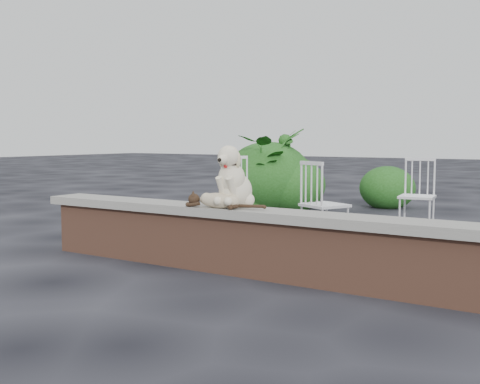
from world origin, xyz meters
The scene contains 11 objects.
ground centered at (0.00, 0.00, 0.00)m, with size 60.00×60.00×0.00m, color black.
brick_wall centered at (0.00, 0.00, 0.25)m, with size 6.00×0.30×0.50m, color brown.
capstone centered at (0.00, 0.00, 0.54)m, with size 6.20×0.40×0.08m, color slate.
dog centered at (-0.93, 0.05, 0.86)m, with size 0.37×0.48×0.56m, color beige, non-canonical shape.
cat centered at (-1.01, -0.10, 0.66)m, with size 0.89×0.21×0.15m, color #C0AD89, non-canonical shape.
chair_b centered at (-0.20, 3.13, 0.47)m, with size 0.56×0.56×0.94m, color white, non-canonical shape.
chair_a centered at (-2.54, 2.51, 0.47)m, with size 0.56×0.56×0.94m, color white, non-canonical shape.
chair_c centered at (-0.79, 1.64, 0.47)m, with size 0.56×0.56×0.94m, color white, non-canonical shape.
potted_plant_a centered at (-2.99, 3.98, 0.62)m, with size 1.11×0.96×1.23m, color #1E4B15.
potted_plant_b centered at (-2.75, 4.39, 0.67)m, with size 0.75×0.75×1.35m, color #1E4B15.
shrubbery centered at (-2.67, 4.43, 0.47)m, with size 2.85×2.39×1.19m.
Camera 1 is at (1.95, -4.36, 1.20)m, focal length 44.46 mm.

